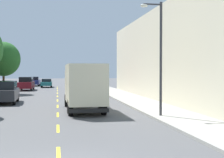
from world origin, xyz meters
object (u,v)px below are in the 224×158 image
at_px(parked_suv_burgundy, 26,83).
at_px(parked_pickup_navy, 34,81).
at_px(parked_suv_charcoal, 6,92).
at_px(parked_wagon_red, 93,88).
at_px(parked_suv_black, 89,84).
at_px(street_tree_farthest, 3,59).
at_px(delivery_box_truck, 84,84).
at_px(street_lamp, 158,50).
at_px(moving_teal_sedan, 47,83).
at_px(parked_suv_champagne, 82,81).

bearing_deg(parked_suv_burgundy, parked_pickup_navy, 89.23).
relative_size(parked_suv_charcoal, parked_pickup_navy, 0.91).
bearing_deg(parked_pickup_navy, parked_suv_charcoal, -90.40).
bearing_deg(parked_wagon_red, parked_suv_black, 89.29).
height_order(parked_wagon_red, parked_suv_black, parked_suv_black).
relative_size(street_tree_farthest, delivery_box_truck, 0.84).
height_order(parked_suv_burgundy, parked_wagon_red, parked_suv_burgundy).
xyz_separation_m(street_lamp, parked_suv_black, (-1.65, 26.24, -3.09)).
height_order(delivery_box_truck, parked_suv_burgundy, delivery_box_truck).
relative_size(parked_suv_black, moving_teal_sedan, 1.07).
bearing_deg(parked_wagon_red, parked_suv_burgundy, 131.92).
relative_size(parked_suv_burgundy, parked_pickup_navy, 0.91).
xyz_separation_m(street_lamp, parked_wagon_red, (-1.74, 19.52, -3.27)).
bearing_deg(parked_suv_champagne, parked_suv_black, -90.67).
bearing_deg(parked_suv_charcoal, parked_suv_champagne, 72.71).
bearing_deg(parked_pickup_navy, street_lamp, -76.57).
bearing_deg(parked_suv_champagne, parked_suv_burgundy, -131.58).
height_order(parked_suv_charcoal, parked_suv_black, same).
height_order(street_lamp, delivery_box_truck, street_lamp).
bearing_deg(street_tree_farthest, street_lamp, -60.70).
bearing_deg(delivery_box_truck, parked_suv_charcoal, 134.06).
height_order(delivery_box_truck, parked_suv_champagne, delivery_box_truck).
xyz_separation_m(delivery_box_truck, moving_teal_sedan, (-3.60, 33.22, -1.12)).
bearing_deg(parked_suv_burgundy, parked_suv_charcoal, -90.13).
bearing_deg(street_lamp, parked_suv_burgundy, 109.57).
xyz_separation_m(street_lamp, moving_teal_sedan, (-7.75, 37.28, -3.32)).
bearing_deg(parked_wagon_red, street_lamp, -84.92).
bearing_deg(moving_teal_sedan, street_lamp, -78.26).
relative_size(street_lamp, parked_pickup_navy, 1.27).
distance_m(parked_suv_burgundy, parked_pickup_navy, 13.48).
xyz_separation_m(parked_suv_champagne, parked_suv_charcoal, (-8.90, -28.57, 0.00)).
relative_size(parked_suv_champagne, parked_suv_charcoal, 1.00).
relative_size(parked_wagon_red, moving_teal_sedan, 1.05).
xyz_separation_m(delivery_box_truck, parked_suv_black, (2.49, 22.17, -0.88)).
relative_size(street_lamp, parked_suv_black, 1.40).
height_order(delivery_box_truck, parked_suv_black, delivery_box_truck).
distance_m(street_lamp, parked_suv_black, 26.47).
bearing_deg(parked_wagon_red, street_tree_farthest, 166.83).
height_order(delivery_box_truck, parked_suv_charcoal, delivery_box_truck).
distance_m(street_tree_farthest, parked_pickup_navy, 20.98).
relative_size(delivery_box_truck, parked_suv_burgundy, 1.53).
bearing_deg(delivery_box_truck, parked_suv_burgundy, 103.92).
xyz_separation_m(delivery_box_truck, parked_pickup_navy, (-6.03, 38.53, -1.04)).
xyz_separation_m(street_lamp, delivery_box_truck, (-4.14, 4.06, -2.21)).
bearing_deg(street_tree_farthest, moving_teal_sedan, 73.25).
height_order(parked_suv_champagne, parked_suv_charcoal, same).
relative_size(street_lamp, parked_wagon_red, 1.43).
bearing_deg(parked_suv_black, parked_suv_charcoal, -119.10).
bearing_deg(parked_suv_black, parked_wagon_red, -90.71).
xyz_separation_m(delivery_box_truck, parked_suv_charcoal, (-6.25, 6.46, -0.88)).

